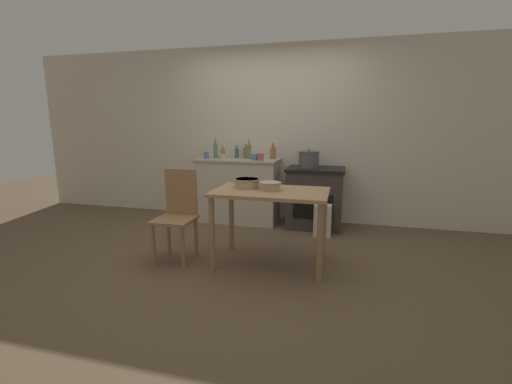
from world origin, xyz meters
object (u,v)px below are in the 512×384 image
Objects in this scene: bottle_center_right at (216,150)px; cup_far_right at (255,157)px; stove at (315,197)px; bottle_far_left at (237,153)px; stock_pot at (309,160)px; chair at (177,212)px; flour_sack at (322,221)px; bottle_center at (246,152)px; mixing_bowl_small at (247,183)px; work_table at (271,202)px; cup_mid_right at (261,157)px; cup_end_right at (206,155)px; mixing_bowl_large at (270,185)px; cup_right at (223,157)px; bottle_center_left at (273,153)px; bottle_mid_left at (249,151)px; bottle_left at (223,153)px.

bottle_center_right is 0.67m from cup_far_right.
stove is 1.33m from bottle_far_left.
stock_pot reaches higher than cup_far_right.
chair is 1.59m from cup_far_right.
bottle_far_left reaches higher than stove.
flour_sack is 2.04× the size of bottle_center.
chair is 0.81m from mixing_bowl_small.
work_table is 3.97× the size of stock_pot.
stove is 0.48m from flour_sack.
stock_pot reaches higher than work_table.
cup_end_right is (-0.84, 0.06, -0.00)m from cup_mid_right.
mixing_bowl_large reaches higher than work_table.
work_table reaches higher than flour_sack.
stock_pot reaches higher than cup_end_right.
cup_far_right is (0.44, 0.11, 0.00)m from cup_right.
cup_end_right is at bearing 154.38° from cup_right.
bottle_mid_left is at bearing -168.20° from bottle_center_left.
cup_right is (-0.69, 1.15, 0.14)m from mixing_bowl_small.
bottle_left reaches higher than cup_right.
stock_pot is (-0.24, 0.37, 0.74)m from flour_sack.
stove is 2.82× the size of bottle_center_right.
mixing_bowl_small is 1.46× the size of bottle_far_left.
chair is at bearing -79.53° from cup_end_right.
cup_end_right reaches higher than stove.
work_table is 4.27× the size of mixing_bowl_small.
bottle_far_left is at bearing 84.71° from chair.
bottle_left is (-1.53, 0.50, 0.79)m from flour_sack.
bottle_center is (-0.09, 0.15, -0.03)m from bottle_mid_left.
bottle_far_left reaches higher than cup_right.
bottle_center_right is 3.03× the size of cup_end_right.
bottle_center_left reaches higher than flour_sack.
work_table is 1.61m from cup_right.
work_table is 11.64× the size of cup_end_right.
bottle_center_left reaches higher than work_table.
cup_right is (-1.29, -0.19, 0.55)m from stove.
bottle_left is 1.84× the size of cup_end_right.
bottle_far_left is at bearing 170.32° from stock_pot.
bottle_center_right is (-0.52, 0.01, 0.01)m from bottle_mid_left.
bottle_center is at bearing 106.62° from mixing_bowl_small.
mixing_bowl_large is 1.38m from cup_mid_right.
bottle_center_left is at bearing -10.49° from bottle_center.
bottle_far_left is (-1.09, 0.19, 0.05)m from stock_pot.
bottle_far_left reaches higher than flour_sack.
cup_mid_right is at bearing -13.65° from cup_far_right.
bottle_far_left is at bearing 118.59° from work_table.
bottle_center_left is at bearing 46.72° from cup_far_right.
bottle_center_left is 2.74× the size of cup_right.
stove is 1.24m from bottle_center.
bottle_left is at bearing 118.80° from mixing_bowl_small.
mixing_bowl_small is at bearing -75.14° from bottle_mid_left.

